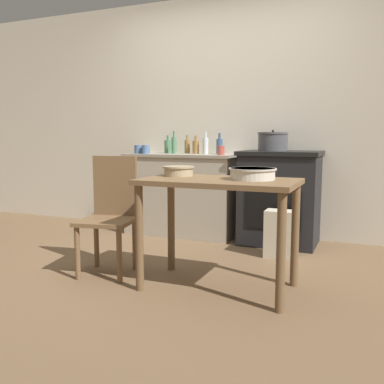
# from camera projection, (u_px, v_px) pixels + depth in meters

# --- Properties ---
(ground_plane) EXTENTS (14.00, 14.00, 0.00)m
(ground_plane) POSITION_uv_depth(u_px,v_px,m) (164.00, 272.00, 3.36)
(ground_plane) COLOR brown
(wall_back) EXTENTS (8.00, 0.07, 2.55)m
(wall_back) POSITION_uv_depth(u_px,v_px,m) (229.00, 116.00, 4.64)
(wall_back) COLOR beige
(wall_back) RESTS_ON ground_plane
(counter_cabinet) EXTENTS (1.21, 0.55, 0.87)m
(counter_cabinet) POSITION_uv_depth(u_px,v_px,m) (183.00, 194.00, 4.64)
(counter_cabinet) COLOR #B2A893
(counter_cabinet) RESTS_ON ground_plane
(stove) EXTENTS (0.77, 0.59, 0.92)m
(stove) POSITION_uv_depth(u_px,v_px,m) (280.00, 198.00, 4.21)
(stove) COLOR black
(stove) RESTS_ON ground_plane
(work_table) EXTENTS (1.06, 0.60, 0.77)m
(work_table) POSITION_uv_depth(u_px,v_px,m) (219.00, 198.00, 2.93)
(work_table) COLOR brown
(work_table) RESTS_ON ground_plane
(chair) EXTENTS (0.47, 0.47, 0.91)m
(chair) POSITION_uv_depth(u_px,v_px,m) (110.00, 212.00, 3.33)
(chair) COLOR brown
(chair) RESTS_ON ground_plane
(flour_sack) EXTENTS (0.25, 0.18, 0.42)m
(flour_sack) POSITION_uv_depth(u_px,v_px,m) (280.00, 234.00, 3.75)
(flour_sack) COLOR beige
(flour_sack) RESTS_ON ground_plane
(stock_pot) EXTENTS (0.30, 0.30, 0.21)m
(stock_pot) POSITION_uv_depth(u_px,v_px,m) (273.00, 141.00, 4.18)
(stock_pot) COLOR #4C4C51
(stock_pot) RESTS_ON stove
(mixing_bowl_large) EXTENTS (0.32, 0.32, 0.08)m
(mixing_bowl_large) POSITION_uv_depth(u_px,v_px,m) (253.00, 173.00, 2.88)
(mixing_bowl_large) COLOR silver
(mixing_bowl_large) RESTS_ON work_table
(mixing_bowl_small) EXTENTS (0.23, 0.23, 0.07)m
(mixing_bowl_small) POSITION_uv_depth(u_px,v_px,m) (178.00, 170.00, 3.14)
(mixing_bowl_small) COLOR tan
(mixing_bowl_small) RESTS_ON work_table
(bottle_far_left) EXTENTS (0.06, 0.06, 0.23)m
(bottle_far_left) POSITION_uv_depth(u_px,v_px,m) (206.00, 145.00, 4.56)
(bottle_far_left) COLOR silver
(bottle_far_left) RESTS_ON counter_cabinet
(bottle_left) EXTENTS (0.08, 0.08, 0.20)m
(bottle_left) POSITION_uv_depth(u_px,v_px,m) (168.00, 146.00, 4.79)
(bottle_left) COLOR #517F5B
(bottle_left) RESTS_ON counter_cabinet
(bottle_mid_left) EXTENTS (0.06, 0.06, 0.20)m
(bottle_mid_left) POSITION_uv_depth(u_px,v_px,m) (187.00, 146.00, 4.72)
(bottle_mid_left) COLOR olive
(bottle_mid_left) RESTS_ON counter_cabinet
(bottle_center_left) EXTENTS (0.07, 0.07, 0.19)m
(bottle_center_left) POSITION_uv_depth(u_px,v_px,m) (196.00, 147.00, 4.63)
(bottle_center_left) COLOR olive
(bottle_center_left) RESTS_ON counter_cabinet
(bottle_center) EXTENTS (0.06, 0.06, 0.25)m
(bottle_center) POSITION_uv_depth(u_px,v_px,m) (174.00, 145.00, 4.64)
(bottle_center) COLOR #517F5B
(bottle_center) RESTS_ON counter_cabinet
(bottle_center_right) EXTENTS (0.07, 0.07, 0.22)m
(bottle_center_right) POSITION_uv_depth(u_px,v_px,m) (219.00, 146.00, 4.56)
(bottle_center_right) COLOR #3D5675
(bottle_center_right) RESTS_ON counter_cabinet
(cup_mid_right) EXTENTS (0.07, 0.07, 0.09)m
(cup_mid_right) POSITION_uv_depth(u_px,v_px,m) (221.00, 150.00, 4.29)
(cup_mid_right) COLOR #B74C42
(cup_mid_right) RESTS_ON counter_cabinet
(cup_right) EXTENTS (0.08, 0.08, 0.09)m
(cup_right) POSITION_uv_depth(u_px,v_px,m) (146.00, 149.00, 4.58)
(cup_right) COLOR #4C6B99
(cup_right) RESTS_ON counter_cabinet
(cup_far_right) EXTENTS (0.09, 0.09, 0.09)m
(cup_far_right) POSITION_uv_depth(u_px,v_px,m) (139.00, 149.00, 4.65)
(cup_far_right) COLOR #4C6B99
(cup_far_right) RESTS_ON counter_cabinet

